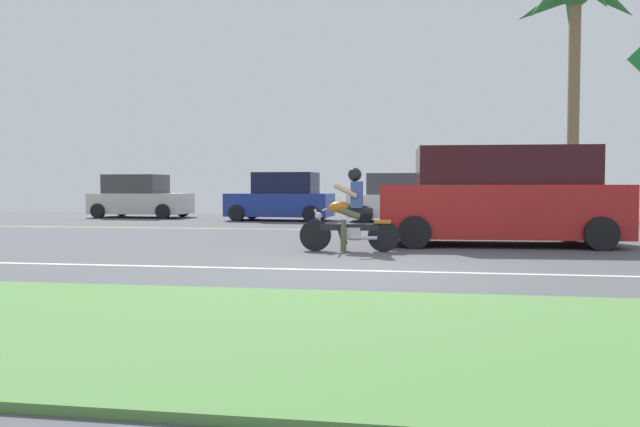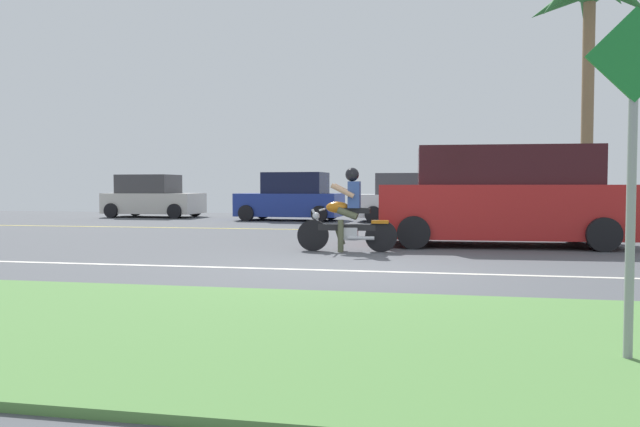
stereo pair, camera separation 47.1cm
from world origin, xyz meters
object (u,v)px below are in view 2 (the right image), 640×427
object	(u,v)px
suv_nearby	(501,198)
parked_car_0	(152,198)
parked_car_2	(421,199)
parked_car_1	(291,198)
palm_tree_0	(588,10)
motorcyclist	(348,216)
street_sign	(633,149)

from	to	relation	value
suv_nearby	parked_car_0	distance (m)	15.66
parked_car_0	parked_car_2	world-z (taller)	parked_car_0
parked_car_1	palm_tree_0	world-z (taller)	palm_tree_0
parked_car_1	parked_car_2	distance (m)	4.55
motorcyclist	palm_tree_0	xyz separation A→B (m)	(6.79, 12.67, 6.91)
motorcyclist	parked_car_2	xyz separation A→B (m)	(0.99, 9.99, 0.11)
parked_car_0	parked_car_1	size ratio (longest dim) A/B	0.99
parked_car_1	palm_tree_0	size ratio (longest dim) A/B	0.41
parked_car_2	palm_tree_0	xyz separation A→B (m)	(5.80, 2.67, 6.80)
street_sign	parked_car_1	bearing A→B (deg)	110.99
parked_car_2	street_sign	distance (m)	17.03
parked_car_0	parked_car_1	xyz separation A→B (m)	(5.96, -1.26, 0.01)
motorcyclist	palm_tree_0	bearing A→B (deg)	61.81
parked_car_1	motorcyclist	bearing A→B (deg)	-70.52
parked_car_1	palm_tree_0	xyz separation A→B (m)	(10.35, 2.60, 6.78)
suv_nearby	palm_tree_0	xyz separation A→B (m)	(3.89, 10.87, 6.59)
motorcyclist	palm_tree_0	distance (m)	15.95
parked_car_2	parked_car_1	bearing A→B (deg)	179.14
parked_car_1	street_sign	size ratio (longest dim) A/B	1.58
motorcyclist	parked_car_1	xyz separation A→B (m)	(-3.56, 10.06, 0.13)
suv_nearby	parked_car_0	xyz separation A→B (m)	(-12.42, 9.53, -0.20)
parked_car_1	parked_car_2	xyz separation A→B (m)	(4.55, -0.07, -0.02)
parked_car_2	palm_tree_0	distance (m)	9.33
motorcyclist	parked_car_2	bearing A→B (deg)	84.36
parked_car_1	street_sign	xyz separation A→B (m)	(6.51, -16.97, 0.67)
parked_car_2	palm_tree_0	world-z (taller)	palm_tree_0
parked_car_2	street_sign	bearing A→B (deg)	-83.37
parked_car_1	parked_car_2	bearing A→B (deg)	-0.86
motorcyclist	parked_car_1	world-z (taller)	parked_car_1
motorcyclist	street_sign	bearing A→B (deg)	-66.86
parked_car_2	palm_tree_0	size ratio (longest dim) A/B	0.49
parked_car_1	parked_car_2	world-z (taller)	parked_car_1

